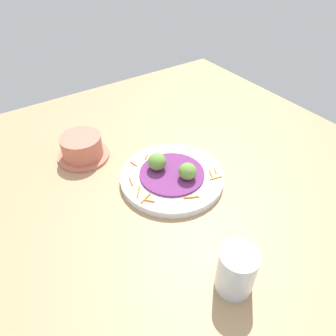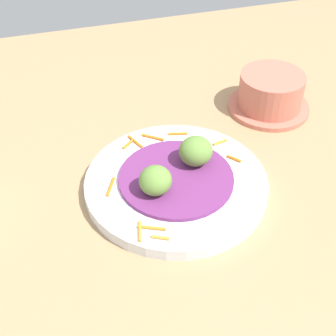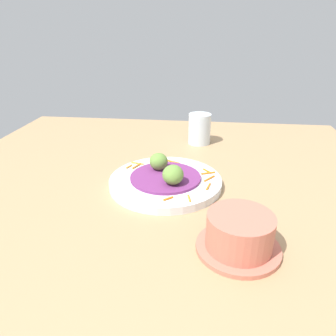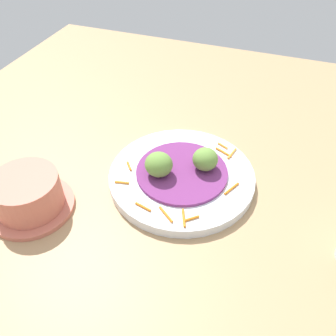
{
  "view_description": "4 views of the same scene",
  "coord_description": "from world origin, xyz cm",
  "px_view_note": "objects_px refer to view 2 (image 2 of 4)",
  "views": [
    {
      "loc": [
        -34.24,
        -48.92,
        54.2
      ],
      "look_at": [
        -1.93,
        -1.35,
        5.62
      ],
      "focal_mm": 33.69,
      "sensor_mm": 36.0,
      "label": 1
    },
    {
      "loc": [
        45.44,
        -17.1,
        49.19
      ],
      "look_at": [
        -0.95,
        -3.34,
        6.45
      ],
      "focal_mm": 52.29,
      "sensor_mm": 36.0,
      "label": 2
    },
    {
      "loc": [
        -9.0,
        59.67,
        34.77
      ],
      "look_at": [
        -1.85,
        -2.01,
        6.34
      ],
      "focal_mm": 33.19,
      "sensor_mm": 36.0,
      "label": 3
    },
    {
      "loc": [
        -44.29,
        -15.09,
        46.18
      ],
      "look_at": [
        -2.87,
        -0.13,
        5.7
      ],
      "focal_mm": 38.3,
      "sensor_mm": 36.0,
      "label": 4
    }
  ],
  "objects_px": {
    "guac_scoop_center": "(155,180)",
    "terracotta_bowl": "(270,93)",
    "guac_scoop_left": "(196,151)",
    "main_plate": "(176,184)"
  },
  "relations": [
    {
      "from": "guac_scoop_center",
      "to": "terracotta_bowl",
      "type": "bearing_deg",
      "value": 123.95
    },
    {
      "from": "guac_scoop_left",
      "to": "guac_scoop_center",
      "type": "height_order",
      "value": "guac_scoop_left"
    },
    {
      "from": "main_plate",
      "to": "guac_scoop_left",
      "type": "height_order",
      "value": "guac_scoop_left"
    },
    {
      "from": "guac_scoop_left",
      "to": "terracotta_bowl",
      "type": "relative_size",
      "value": 0.35
    },
    {
      "from": "main_plate",
      "to": "guac_scoop_left",
      "type": "distance_m",
      "value": 0.05
    },
    {
      "from": "guac_scoop_left",
      "to": "guac_scoop_center",
      "type": "xyz_separation_m",
      "value": [
        0.04,
        -0.07,
        -0.0
      ]
    },
    {
      "from": "main_plate",
      "to": "terracotta_bowl",
      "type": "distance_m",
      "value": 0.25
    },
    {
      "from": "guac_scoop_left",
      "to": "guac_scoop_center",
      "type": "distance_m",
      "value": 0.08
    },
    {
      "from": "main_plate",
      "to": "terracotta_bowl",
      "type": "relative_size",
      "value": 1.86
    },
    {
      "from": "terracotta_bowl",
      "to": "guac_scoop_center",
      "type": "bearing_deg",
      "value": -56.05
    }
  ]
}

